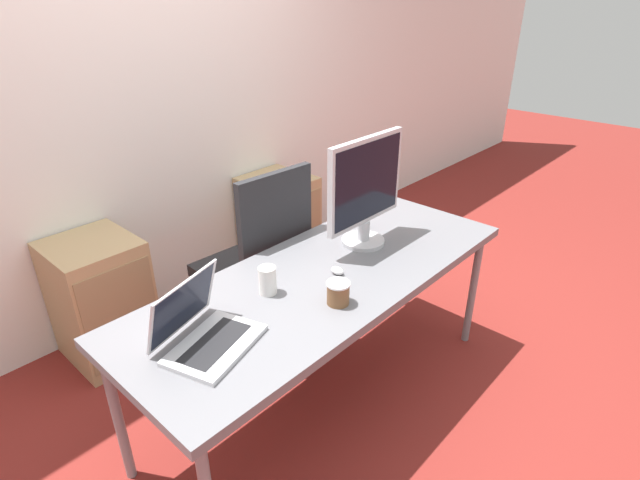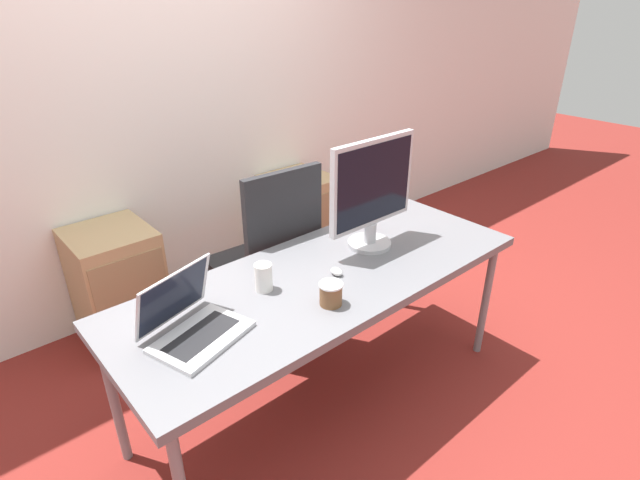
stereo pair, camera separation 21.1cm
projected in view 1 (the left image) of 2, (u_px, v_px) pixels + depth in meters
The scene contains 11 objects.
ground_plane at pixel (325, 396), 2.48m from camera, with size 14.00×14.00×0.00m, color maroon.
wall_back at pixel (139, 93), 2.72m from camera, with size 10.00×0.05×2.60m.
desk at pixel (326, 282), 2.18m from camera, with size 1.88×0.71×0.71m.
office_chair at pixel (257, 279), 2.74m from camera, with size 0.56×0.57×1.05m.
cabinet_left at pixel (101, 300), 2.64m from camera, with size 0.41×0.45×0.68m.
cabinet_right at pixel (279, 224), 3.49m from camera, with size 0.41×0.45×0.68m.
laptop_center at pixel (204, 331), 1.72m from camera, with size 0.38×0.37×0.23m.
monitor at pixel (365, 190), 2.30m from camera, with size 0.50×0.21×0.52m.
mouse at pixel (337, 271), 2.15m from camera, with size 0.04×0.06×0.03m.
coffee_cup_white at pixel (268, 280), 2.00m from camera, with size 0.07×0.07×0.12m.
coffee_cup_brown at pixel (338, 293), 1.94m from camera, with size 0.09×0.09×0.09m.
Camera 1 is at (-1.39, -1.24, 1.81)m, focal length 28.00 mm.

